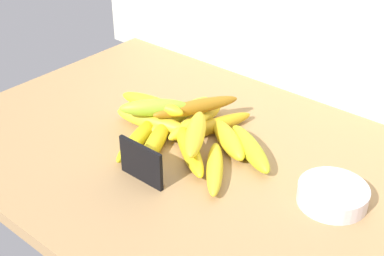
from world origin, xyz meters
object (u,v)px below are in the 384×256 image
object	(u,v)px
banana_13	(154,107)
banana_10	(196,107)
fruit_bowl	(333,195)
banana_0	(215,168)
banana_4	(152,121)
banana_9	(215,125)
banana_1	(189,149)
banana_11	(152,104)
banana_12	(196,134)
chalkboard_sign	(142,164)
banana_5	(156,142)
banana_7	(139,137)
banana_3	(229,140)
banana_2	(250,148)
banana_6	(196,122)
banana_8	(181,114)

from	to	relation	value
banana_13	banana_10	bearing A→B (deg)	50.76
fruit_bowl	banana_0	distance (cm)	23.51
banana_4	banana_9	distance (cm)	14.55
banana_1	banana_11	xyz separation A→B (cm)	(-14.21, 3.72, 4.20)
banana_0	banana_13	distance (cm)	21.91
banana_12	banana_13	xyz separation A→B (cm)	(-13.77, 1.85, 0.49)
chalkboard_sign	banana_5	world-z (taller)	chalkboard_sign
banana_7	banana_10	distance (cm)	14.87
fruit_bowl	banana_3	distance (cm)	26.08
banana_0	banana_13	world-z (taller)	banana_13
banana_1	banana_5	world-z (taller)	same
banana_2	banana_7	world-z (taller)	banana_2
banana_6	banana_12	xyz separation A→B (cm)	(7.19, -8.67, 3.89)
chalkboard_sign	banana_3	size ratio (longest dim) A/B	0.71
banana_11	fruit_bowl	bearing A→B (deg)	2.66
banana_3	banana_4	size ratio (longest dim) A/B	0.80
banana_8	banana_12	size ratio (longest dim) A/B	1.19
banana_2	banana_6	xyz separation A→B (cm)	(-16.00, 1.16, -0.22)
banana_2	banana_7	size ratio (longest dim) A/B	0.89
banana_3	banana_2	bearing A→B (deg)	4.06
fruit_bowl	banana_13	xyz separation A→B (cm)	(-43.23, -3.20, 4.47)
chalkboard_sign	banana_9	world-z (taller)	chalkboard_sign
banana_12	banana_2	bearing A→B (deg)	40.47
chalkboard_sign	banana_12	world-z (taller)	chalkboard_sign
banana_2	banana_8	distance (cm)	20.91
chalkboard_sign	banana_0	world-z (taller)	chalkboard_sign
banana_1	banana_10	xyz separation A→B (cm)	(-6.47, 10.10, 3.49)
banana_0	banana_8	world-z (taller)	banana_8
banana_3	banana_5	distance (cm)	15.93
fruit_bowl	banana_13	bearing A→B (deg)	-175.77
chalkboard_sign	banana_0	size ratio (longest dim) A/B	0.62
banana_4	banana_5	xyz separation A→B (cm)	(6.38, -5.48, -0.32)
banana_9	banana_10	size ratio (longest dim) A/B	0.93
banana_10	chalkboard_sign	bearing A→B (deg)	-77.56
fruit_bowl	banana_13	size ratio (longest dim) A/B	0.86
banana_6	banana_10	bearing A→B (deg)	124.94
banana_5	banana_7	size ratio (longest dim) A/B	0.88
banana_0	banana_7	size ratio (longest dim) A/B	0.87
fruit_bowl	banana_5	bearing A→B (deg)	-167.34
chalkboard_sign	banana_6	distance (cm)	22.43
banana_0	banana_4	world-z (taller)	banana_4
banana_8	banana_10	bearing A→B (deg)	2.23
banana_3	banana_11	bearing A→B (deg)	-167.54
banana_4	banana_2	bearing A→B (deg)	13.09
banana_0	banana_7	bearing A→B (deg)	-175.19
banana_5	banana_11	size ratio (longest dim) A/B	1.07
fruit_bowl	banana_12	distance (cm)	30.16
banana_9	banana_10	distance (cm)	6.03
banana_1	banana_10	size ratio (longest dim) A/B	1.00
banana_1	banana_4	distance (cm)	13.90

